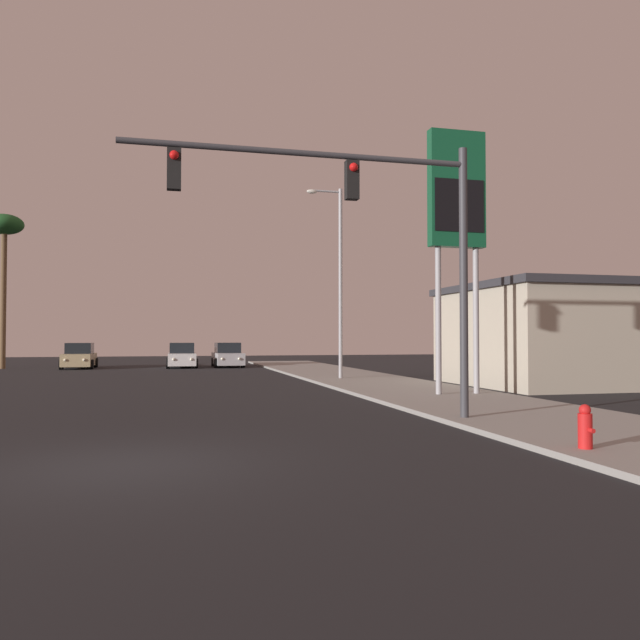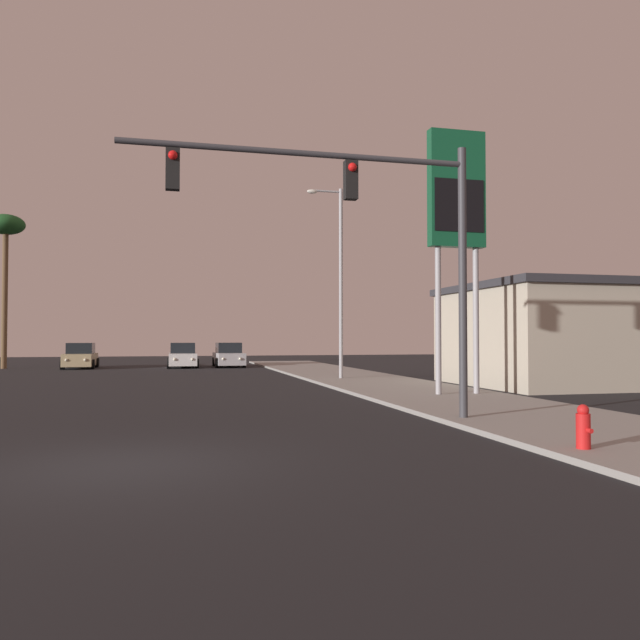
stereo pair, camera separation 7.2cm
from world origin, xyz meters
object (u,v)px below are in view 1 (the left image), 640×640
street_lamp (338,273)px  palm_tree_far (4,234)px  car_silver (228,356)px  car_tan (79,357)px  car_white (182,356)px  gas_station_sign (457,204)px  fire_hydrant (585,427)px  traffic_light_mast (370,220)px

street_lamp → palm_tree_far: (-18.28, 15.93, 3.68)m
car_silver → street_lamp: 16.03m
palm_tree_far → car_tan: bearing=-8.4°
car_tan → palm_tree_far: (-4.80, 0.71, 8.04)m
car_white → gas_station_sign: gas_station_sign is taller
fire_hydrant → palm_tree_far: bearing=116.5°
car_white → car_tan: bearing=-2.6°
car_silver → fire_hydrant: car_silver is taller
car_silver → fire_hydrant: 34.14m
car_white → traffic_light_mast: traffic_light_mast is taller
car_tan → street_lamp: (13.48, -15.22, 4.36)m
traffic_light_mast → street_lamp: size_ratio=0.90×
car_tan → street_lamp: bearing=131.2°
car_white → car_tan: same height
car_tan → fire_hydrant: size_ratio=5.68×
street_lamp → fire_hydrant: size_ratio=11.84×
car_silver → gas_station_sign: size_ratio=0.48×
fire_hydrant → palm_tree_far: size_ratio=0.08×
car_silver → gas_station_sign: 25.22m
fire_hydrant → palm_tree_far: (-17.45, 34.99, 8.31)m
fire_hydrant → car_silver: bearing=95.0°
car_tan → palm_tree_far: 9.39m
street_lamp → gas_station_sign: (1.77, -8.94, 1.50)m
car_silver → street_lamp: size_ratio=0.48×
car_white → traffic_light_mast: size_ratio=0.53×
palm_tree_far → car_silver: bearing=-3.9°
car_silver → gas_station_sign: bearing=101.1°
car_tan → palm_tree_far: size_ratio=0.43×
street_lamp → gas_station_sign: same height
car_tan → car_silver: bearing=178.1°
fire_hydrant → car_white: bearing=100.1°
car_white → car_tan: 6.59m
car_white → traffic_light_mast: bearing=97.5°
gas_station_sign → fire_hydrant: size_ratio=11.84×
car_white → fire_hydrant: car_white is taller
fire_hydrant → traffic_light_mast: bearing=119.2°
car_silver → palm_tree_far: palm_tree_far is taller
car_white → gas_station_sign: size_ratio=0.48×
gas_station_sign → car_white: bearing=110.0°
car_tan → gas_station_sign: (15.25, -24.15, 5.86)m
car_silver → gas_station_sign: gas_station_sign is taller
street_lamp → fire_hydrant: street_lamp is taller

